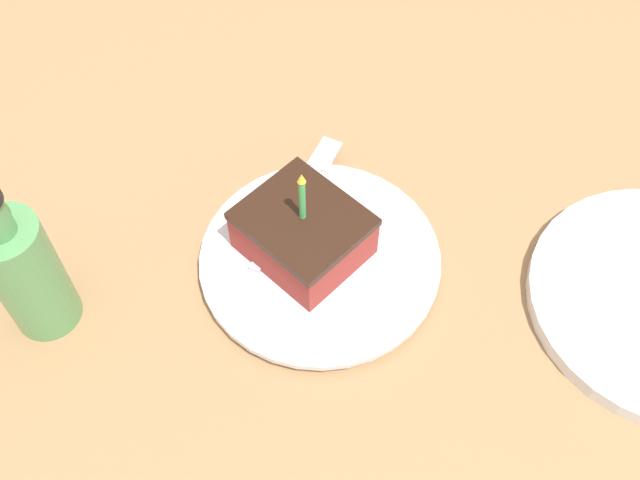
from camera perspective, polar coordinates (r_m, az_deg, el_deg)
ground_plane at (r=0.78m, az=-1.02°, el=-3.17°), size 2.40×2.40×0.04m
plate at (r=0.76m, az=-0.00°, el=-1.52°), size 0.25×0.25×0.02m
cake_slice at (r=0.74m, az=-1.28°, el=0.56°), size 0.10×0.11×0.12m
fork at (r=0.80m, az=-1.40°, el=3.65°), size 0.19×0.08×0.00m
bottle at (r=0.73m, az=-21.56°, el=-2.24°), size 0.06×0.06×0.19m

